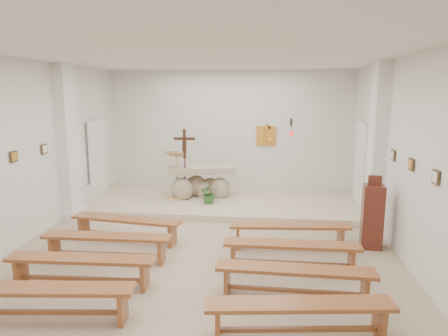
# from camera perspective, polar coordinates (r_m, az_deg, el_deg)

# --- Properties ---
(ground) EXTENTS (7.00, 10.00, 0.00)m
(ground) POSITION_cam_1_polar(r_m,az_deg,el_deg) (7.20, -3.46, -12.78)
(ground) COLOR #C6AD8F
(ground) RESTS_ON ground
(wall_left) EXTENTS (0.02, 10.00, 3.50)m
(wall_left) POSITION_cam_1_polar(r_m,az_deg,el_deg) (8.08, -28.77, 1.44)
(wall_left) COLOR silver
(wall_left) RESTS_ON ground
(wall_right) EXTENTS (0.02, 10.00, 3.50)m
(wall_right) POSITION_cam_1_polar(r_m,az_deg,el_deg) (6.98, 25.86, 0.42)
(wall_right) COLOR silver
(wall_right) RESTS_ON ground
(wall_back) EXTENTS (7.00, 0.02, 3.50)m
(wall_back) POSITION_cam_1_polar(r_m,az_deg,el_deg) (11.60, 0.81, 5.19)
(wall_back) COLOR silver
(wall_back) RESTS_ON ground
(ceiling) EXTENTS (7.00, 10.00, 0.02)m
(ceiling) POSITION_cam_1_polar(r_m,az_deg,el_deg) (6.63, -3.82, 16.08)
(ceiling) COLOR silver
(ceiling) RESTS_ON wall_back
(sanctuary_platform) EXTENTS (6.98, 3.00, 0.15)m
(sanctuary_platform) POSITION_cam_1_polar(r_m,az_deg,el_deg) (10.44, -0.06, -4.79)
(sanctuary_platform) COLOR beige
(sanctuary_platform) RESTS_ON ground
(pilaster_left) EXTENTS (0.26, 0.55, 3.50)m
(pilaster_left) POSITION_cam_1_polar(r_m,az_deg,el_deg) (9.71, -21.40, 3.37)
(pilaster_left) COLOR white
(pilaster_left) RESTS_ON ground
(pilaster_right) EXTENTS (0.26, 0.55, 3.50)m
(pilaster_right) POSITION_cam_1_polar(r_m,az_deg,el_deg) (8.84, 20.97, 2.74)
(pilaster_right) COLOR white
(pilaster_right) RESTS_ON ground
(gold_wall_relief) EXTENTS (0.55, 0.04, 0.55)m
(gold_wall_relief) POSITION_cam_1_polar(r_m,az_deg,el_deg) (11.52, 6.01, 4.59)
(gold_wall_relief) COLOR gold
(gold_wall_relief) RESTS_ON wall_back
(sanctuary_lamp) EXTENTS (0.11, 0.36, 0.44)m
(sanctuary_lamp) POSITION_cam_1_polar(r_m,az_deg,el_deg) (11.26, 9.59, 5.18)
(sanctuary_lamp) COLOR black
(sanctuary_lamp) RESTS_ON wall_back
(station_frame_left_mid) EXTENTS (0.03, 0.20, 0.20)m
(station_frame_left_mid) POSITION_cam_1_polar(r_m,az_deg,el_deg) (8.24, -27.84, 1.47)
(station_frame_left_mid) COLOR #44331D
(station_frame_left_mid) RESTS_ON wall_left
(station_frame_left_rear) EXTENTS (0.03, 0.20, 0.20)m
(station_frame_left_rear) POSITION_cam_1_polar(r_m,az_deg,el_deg) (9.07, -24.30, 2.50)
(station_frame_left_rear) COLOR #44331D
(station_frame_left_rear) RESTS_ON wall_left
(station_frame_right_front) EXTENTS (0.03, 0.20, 0.20)m
(station_frame_right_front) POSITION_cam_1_polar(r_m,az_deg,el_deg) (6.24, 28.01, -1.16)
(station_frame_right_front) COLOR #44331D
(station_frame_right_front) RESTS_ON wall_right
(station_frame_right_mid) EXTENTS (0.03, 0.20, 0.20)m
(station_frame_right_mid) POSITION_cam_1_polar(r_m,az_deg,el_deg) (7.16, 25.17, 0.47)
(station_frame_right_mid) COLOR #44331D
(station_frame_right_mid) RESTS_ON wall_right
(station_frame_right_rear) EXTENTS (0.03, 0.20, 0.20)m
(station_frame_right_rear) POSITION_cam_1_polar(r_m,az_deg,el_deg) (8.10, 22.99, 1.72)
(station_frame_right_rear) COLOR #44331D
(station_frame_right_rear) RESTS_ON wall_right
(radiator_left) EXTENTS (0.10, 0.85, 0.52)m
(radiator_left) POSITION_cam_1_polar(r_m,az_deg,el_deg) (10.61, -19.37, -4.07)
(radiator_left) COLOR silver
(radiator_left) RESTS_ON ground
(radiator_right) EXTENTS (0.10, 0.85, 0.52)m
(radiator_right) POSITION_cam_1_polar(r_m,az_deg,el_deg) (9.81, 19.75, -5.28)
(radiator_right) COLOR silver
(radiator_right) RESTS_ON ground
(altar) EXTENTS (1.85, 1.07, 0.90)m
(altar) POSITION_cam_1_polar(r_m,az_deg,el_deg) (10.56, -3.33, -2.28)
(altar) COLOR tan
(altar) RESTS_ON sanctuary_platform
(lectern) EXTENTS (0.52, 0.46, 1.30)m
(lectern) POSITION_cam_1_polar(r_m,az_deg,el_deg) (10.38, -6.83, -0.89)
(lectern) COLOR #DEB16C
(lectern) RESTS_ON sanctuary_platform
(crucifix_stand) EXTENTS (0.55, 0.24, 1.82)m
(crucifix_stand) POSITION_cam_1_polar(r_m,az_deg,el_deg) (10.21, -5.63, 1.27)
(crucifix_stand) COLOR #382211
(crucifix_stand) RESTS_ON sanctuary_platform
(potted_plant) EXTENTS (0.58, 0.55, 0.52)m
(potted_plant) POSITION_cam_1_polar(r_m,az_deg,el_deg) (9.95, -2.10, -3.59)
(potted_plant) COLOR #2D5F26
(potted_plant) RESTS_ON sanctuary_platform
(donation_pedestal) EXTENTS (0.41, 0.41, 1.38)m
(donation_pedestal) POSITION_cam_1_polar(r_m,az_deg,el_deg) (7.96, 20.43, -6.46)
(donation_pedestal) COLOR #5A2719
(donation_pedestal) RESTS_ON ground
(bench_left_front) EXTENTS (2.24, 0.65, 0.47)m
(bench_left_front) POSITION_cam_1_polar(r_m,az_deg,el_deg) (8.07, -13.77, -7.77)
(bench_left_front) COLOR brown
(bench_left_front) RESTS_ON ground
(bench_right_front) EXTENTS (2.23, 0.54, 0.47)m
(bench_right_front) POSITION_cam_1_polar(r_m,az_deg,el_deg) (7.59, 9.29, -8.78)
(bench_right_front) COLOR brown
(bench_right_front) RESTS_ON ground
(bench_left_second) EXTENTS (2.22, 0.41, 0.47)m
(bench_left_second) POSITION_cam_1_polar(r_m,az_deg,el_deg) (7.26, -16.37, -10.03)
(bench_left_second) COLOR brown
(bench_left_second) RESTS_ON ground
(bench_right_second) EXTENTS (2.21, 0.37, 0.47)m
(bench_right_second) POSITION_cam_1_polar(r_m,az_deg,el_deg) (6.72, 9.63, -11.44)
(bench_right_second) COLOR brown
(bench_right_second) RESTS_ON ground
(bench_left_third) EXTENTS (2.22, 0.45, 0.47)m
(bench_left_third) POSITION_cam_1_polar(r_m,az_deg,el_deg) (6.47, -19.68, -12.84)
(bench_left_third) COLOR brown
(bench_left_third) RESTS_ON ground
(bench_right_third) EXTENTS (2.22, 0.40, 0.47)m
(bench_right_third) POSITION_cam_1_polar(r_m,az_deg,el_deg) (5.86, 10.07, -14.89)
(bench_right_third) COLOR brown
(bench_right_third) RESTS_ON ground
(bench_left_fourth) EXTENTS (2.23, 0.59, 0.47)m
(bench_left_fourth) POSITION_cam_1_polar(r_m,az_deg,el_deg) (5.73, -23.97, -16.32)
(bench_left_fourth) COLOR brown
(bench_left_fourth) RESTS_ON ground
(bench_right_fourth) EXTENTS (2.24, 0.64, 0.47)m
(bench_right_fourth) POSITION_cam_1_polar(r_m,az_deg,el_deg) (5.03, 10.69, -19.49)
(bench_right_fourth) COLOR brown
(bench_right_fourth) RESTS_ON ground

